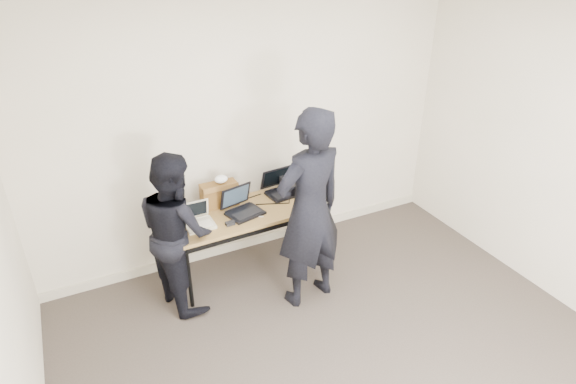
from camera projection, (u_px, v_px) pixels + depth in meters
room at (385, 246)px, 3.10m from camera, size 4.60×4.60×2.80m
desk at (246, 217)px, 4.75m from camera, size 1.52×0.69×0.72m
laptop_beige at (199, 221)px, 4.48m from camera, size 0.27×0.26×0.21m
laptop_center at (242, 207)px, 4.68m from camera, size 0.40×0.39×0.26m
laptop_right at (281, 188)px, 5.04m from camera, size 0.38×0.36×0.25m
leather_satchel at (219, 194)px, 4.77m from camera, size 0.36×0.18×0.25m
tissue at (221, 179)px, 4.71m from camera, size 0.14×0.11×0.08m
equipment_box at (294, 184)px, 5.09m from camera, size 0.25×0.22×0.14m
power_brick at (230, 223)px, 4.50m from camera, size 0.09×0.06×0.03m
cables at (267, 203)px, 4.86m from camera, size 0.69×0.44×0.01m
person_typist at (309, 211)px, 4.26m from camera, size 0.77×0.57×1.92m
person_observer at (177, 231)px, 4.33m from camera, size 0.72×0.85×1.52m
baseboard at (256, 240)px, 5.47m from camera, size 4.50×0.03×0.10m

